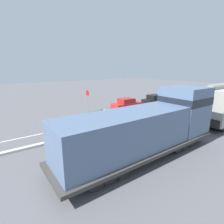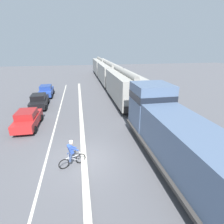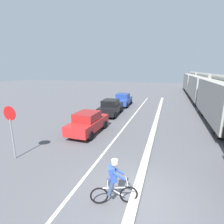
% 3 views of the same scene
% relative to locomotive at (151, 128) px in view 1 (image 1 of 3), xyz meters
% --- Properties ---
extents(ground_plane, '(120.00, 120.00, 0.00)m').
position_rel_locomotive_xyz_m(ground_plane, '(-5.49, 0.83, -1.80)').
color(ground_plane, '#56565B').
extents(median_curb, '(0.36, 36.00, 0.16)m').
position_rel_locomotive_xyz_m(median_curb, '(-5.49, 6.83, -1.72)').
color(median_curb, beige).
rests_on(median_curb, ground).
extents(lane_stripe, '(0.14, 36.00, 0.01)m').
position_rel_locomotive_xyz_m(lane_stripe, '(-7.89, 6.83, -1.79)').
color(lane_stripe, silver).
rests_on(lane_stripe, ground).
extents(locomotive, '(3.10, 11.61, 4.20)m').
position_rel_locomotive_xyz_m(locomotive, '(0.00, 0.00, 0.00)').
color(locomotive, slate).
rests_on(locomotive, ground).
extents(parked_car_red, '(1.89, 4.23, 1.62)m').
position_rel_locomotive_xyz_m(parked_car_red, '(-10.16, 6.63, -0.98)').
color(parked_car_red, red).
rests_on(parked_car_red, ground).
extents(parked_car_black, '(1.96, 4.26, 1.62)m').
position_rel_locomotive_xyz_m(parked_car_black, '(-10.25, 12.26, -0.98)').
color(parked_car_black, black).
rests_on(parked_car_black, ground).
extents(parked_car_blue, '(1.94, 4.25, 1.62)m').
position_rel_locomotive_xyz_m(parked_car_blue, '(-10.21, 17.25, -0.98)').
color(parked_car_blue, '#28479E').
rests_on(parked_car_blue, ground).
extents(cyclist, '(1.62, 0.73, 1.71)m').
position_rel_locomotive_xyz_m(cyclist, '(-6.19, 0.40, -0.98)').
color(cyclist, black).
rests_on(cyclist, ground).
extents(stop_sign, '(0.76, 0.08, 2.88)m').
position_rel_locomotive_xyz_m(stop_sign, '(-12.22, 1.88, 0.23)').
color(stop_sign, gray).
rests_on(stop_sign, ground).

